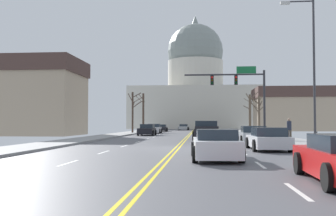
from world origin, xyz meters
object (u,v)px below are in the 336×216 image
object	(u,v)px
pickup_truck_near_00	(206,131)
sedan_near_01	(253,136)
street_lamp_right	(310,60)
sedan_oncoming_01	(154,129)
sedan_near_03	(216,145)
pedestrian_00	(289,128)
sedan_near_02	(268,139)
sedan_oncoming_00	(147,130)
sedan_oncoming_03	(184,127)
signal_gantry	(241,87)
bicycle_parked	(315,139)
sedan_oncoming_02	(161,128)

from	to	relation	value
pickup_truck_near_00	sedan_near_01	world-z (taller)	pickup_truck_near_00
street_lamp_right	sedan_oncoming_01	size ratio (longest dim) A/B	2.09
sedan_near_03	pedestrian_00	size ratio (longest dim) A/B	2.75
sedan_near_02	sedan_oncoming_00	bearing A→B (deg)	113.04
sedan_near_01	sedan_oncoming_03	xyz separation A→B (m)	(-7.11, 49.15, -0.03)
sedan_near_01	sedan_near_03	world-z (taller)	sedan_near_01
signal_gantry	bicycle_parked	distance (m)	15.09
sedan_near_03	sedan_oncoming_00	world-z (taller)	sedan_oncoming_00
sedan_near_03	sedan_oncoming_01	bearing A→B (deg)	100.77
sedan_oncoming_00	pedestrian_00	bearing A→B (deg)	-49.17
sedan_near_01	sedan_near_02	bearing A→B (deg)	-90.11
pickup_truck_near_00	sedan_oncoming_02	distance (m)	31.04
street_lamp_right	sedan_oncoming_01	xyz separation A→B (m)	(-13.23, 30.41, -4.67)
sedan_near_03	sedan_oncoming_02	size ratio (longest dim) A/B	1.03
sedan_near_02	sedan_oncoming_03	xyz separation A→B (m)	(-7.10, 55.26, -0.03)
pickup_truck_near_00	bicycle_parked	xyz separation A→B (m)	(6.39, -10.06, -0.25)
pickup_truck_near_00	sedan_near_02	world-z (taller)	pickup_truck_near_00
signal_gantry	sedan_near_02	world-z (taller)	signal_gantry
sedan_near_02	sedan_near_03	bearing A→B (deg)	-118.73
street_lamp_right	sedan_near_02	world-z (taller)	street_lamp_right
sedan_oncoming_03	sedan_oncoming_00	bearing A→B (deg)	-95.26
sedan_near_01	sedan_oncoming_00	distance (m)	20.11
sedan_oncoming_02	pickup_truck_near_00	bearing A→B (deg)	-76.71
street_lamp_right	pickup_truck_near_00	size ratio (longest dim) A/B	1.66
signal_gantry	sedan_oncoming_00	bearing A→B (deg)	145.86
sedan_oncoming_02	sedan_oncoming_03	distance (m)	12.97
sedan_oncoming_01	sedan_near_02	bearing A→B (deg)	-72.42
sedan_near_03	sedan_oncoming_03	bearing A→B (deg)	93.79
sedan_near_01	sedan_oncoming_02	world-z (taller)	sedan_near_01
street_lamp_right	bicycle_parked	size ratio (longest dim) A/B	5.01
signal_gantry	pedestrian_00	size ratio (longest dim) A/B	4.65
signal_gantry	pickup_truck_near_00	world-z (taller)	signal_gantry
sedan_oncoming_01	bicycle_parked	distance (m)	33.02
street_lamp_right	sedan_near_01	bearing A→B (deg)	126.23
pickup_truck_near_00	sedan_near_03	bearing A→B (deg)	-89.59
sedan_oncoming_00	sedan_oncoming_01	distance (m)	9.02
sedan_near_01	pedestrian_00	distance (m)	3.85
sedan_near_02	sedan_oncoming_00	xyz separation A→B (m)	(-10.01, 23.54, 0.04)
pickup_truck_near_00	sedan_oncoming_01	distance (m)	21.30
sedan_near_02	pedestrian_00	distance (m)	8.97
sedan_oncoming_00	sedan_oncoming_03	bearing A→B (deg)	84.74
sedan_oncoming_03	sedan_oncoming_02	bearing A→B (deg)	-104.40
sedan_near_03	sedan_oncoming_00	size ratio (longest dim) A/B	1.11
sedan_near_01	sedan_oncoming_03	size ratio (longest dim) A/B	0.93
sedan_near_03	sedan_oncoming_02	bearing A→B (deg)	98.55
sedan_near_02	pedestrian_00	xyz separation A→B (m)	(3.05, 8.42, 0.50)
sedan_near_02	pedestrian_00	size ratio (longest dim) A/B	2.68
sedan_near_02	sedan_oncoming_01	distance (m)	34.15
street_lamp_right	sedan_near_01	distance (m)	6.80
pickup_truck_near_00	sedan_oncoming_02	bearing A→B (deg)	103.29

